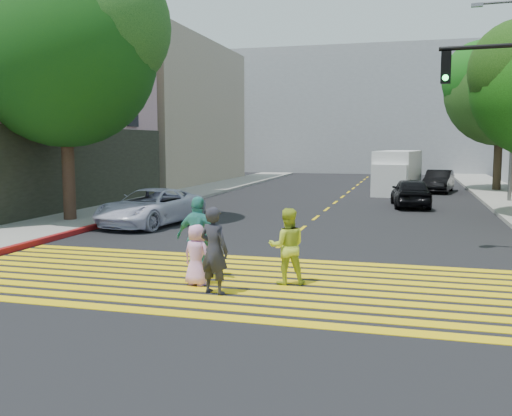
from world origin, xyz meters
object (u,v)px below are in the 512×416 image
at_px(white_van, 397,174).
at_px(pedestrian_extra, 199,238).
at_px(tree_right_far, 503,84).
at_px(pedestrian_woman, 287,246).
at_px(pedestrian_man, 214,250).
at_px(tree_left, 66,44).
at_px(pedestrian_child, 196,255).
at_px(white_sedan, 151,207).
at_px(silver_car, 406,177).
at_px(dark_car_near, 411,192).
at_px(dark_car_parked, 439,181).

bearing_deg(white_van, pedestrian_extra, -90.59).
relative_size(tree_right_far, pedestrian_woman, 5.82).
height_order(tree_right_far, pedestrian_man, tree_right_far).
height_order(tree_right_far, white_van, tree_right_far).
height_order(tree_left, pedestrian_man, tree_left).
xyz_separation_m(pedestrian_child, white_van, (3.47, 22.68, 0.53)).
bearing_deg(white_sedan, silver_car, 77.83).
bearing_deg(dark_car_near, tree_left, 29.90).
bearing_deg(white_van, pedestrian_child, -89.91).
xyz_separation_m(pedestrian_man, pedestrian_extra, (-0.76, 1.13, 0.04)).
xyz_separation_m(white_sedan, dark_car_parked, (10.61, 16.89, 0.01)).
relative_size(pedestrian_woman, white_sedan, 0.34).
distance_m(tree_left, pedestrian_man, 12.82).
bearing_deg(white_van, tree_left, -117.59).
height_order(pedestrian_man, silver_car, pedestrian_man).
relative_size(tree_right_far, pedestrian_man, 5.41).
relative_size(pedestrian_woman, silver_car, 0.38).
bearing_deg(tree_right_far, silver_car, 143.51).
bearing_deg(pedestrian_woman, pedestrian_man, 25.44).
distance_m(dark_car_parked, white_van, 3.12).
bearing_deg(tree_right_far, white_sedan, -128.04).
xyz_separation_m(tree_right_far, silver_car, (-5.39, 3.99, -5.72)).
relative_size(pedestrian_child, dark_car_near, 0.32).
bearing_deg(tree_right_far, dark_car_near, -117.74).
bearing_deg(pedestrian_man, pedestrian_extra, -38.57).
distance_m(pedestrian_child, silver_car, 29.93).
bearing_deg(silver_car, tree_right_far, 144.19).
bearing_deg(dark_car_parked, pedestrian_man, -92.62).
relative_size(tree_left, pedestrian_extra, 5.30).
height_order(white_sedan, silver_car, white_sedan).
distance_m(pedestrian_woman, pedestrian_child, 1.91).
relative_size(tree_left, tree_right_far, 1.02).
bearing_deg(white_sedan, dark_car_parked, 67.21).
relative_size(pedestrian_extra, dark_car_near, 0.45).
distance_m(pedestrian_woman, white_van, 22.14).
bearing_deg(pedestrian_extra, dark_car_near, -97.99).
distance_m(tree_right_far, pedestrian_child, 27.90).
height_order(pedestrian_woman, dark_car_parked, pedestrian_woman).
distance_m(dark_car_near, dark_car_parked, 8.63).
distance_m(pedestrian_child, white_sedan, 9.07).
bearing_deg(white_van, silver_car, 95.24).
distance_m(pedestrian_extra, white_van, 22.38).
relative_size(pedestrian_woman, pedestrian_child, 1.25).
relative_size(pedestrian_man, silver_car, 0.41).
bearing_deg(pedestrian_man, white_van, -79.53).
bearing_deg(white_van, dark_car_near, -74.21).
bearing_deg(tree_left, white_sedan, 5.61).
bearing_deg(silver_car, pedestrian_woman, 86.54).
distance_m(pedestrian_child, dark_car_near, 16.69).
bearing_deg(tree_left, dark_car_parked, 51.58).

